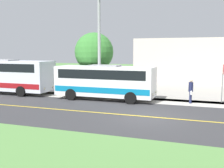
# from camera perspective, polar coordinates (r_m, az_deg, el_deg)

# --- Properties ---
(ground_plane) EXTENTS (120.00, 120.00, 0.00)m
(ground_plane) POSITION_cam_1_polar(r_m,az_deg,el_deg) (15.91, 7.69, -7.01)
(ground_plane) COLOR #548442
(road_surface) EXTENTS (8.00, 100.00, 0.01)m
(road_surface) POSITION_cam_1_polar(r_m,az_deg,el_deg) (15.91, 7.69, -6.99)
(road_surface) COLOR #333335
(road_surface) RESTS_ON ground
(sidewalk) EXTENTS (2.40, 100.00, 0.01)m
(sidewalk) POSITION_cam_1_polar(r_m,az_deg,el_deg) (20.92, 10.55, -3.64)
(sidewalk) COLOR #B2ADA3
(sidewalk) RESTS_ON ground
(parking_lot_surface) EXTENTS (14.00, 36.00, 0.01)m
(parking_lot_surface) POSITION_cam_1_polar(r_m,az_deg,el_deg) (27.80, 18.94, -1.25)
(parking_lot_surface) COLOR #9E9991
(parking_lot_surface) RESTS_ON ground
(road_centre_line) EXTENTS (0.16, 100.00, 0.00)m
(road_centre_line) POSITION_cam_1_polar(r_m,az_deg,el_deg) (15.91, 7.69, -6.98)
(road_centre_line) COLOR gold
(road_centre_line) RESTS_ON ground
(shuttle_bus_front) EXTENTS (2.60, 7.99, 2.77)m
(shuttle_bus_front) POSITION_cam_1_polar(r_m,az_deg,el_deg) (21.09, -1.53, 0.76)
(shuttle_bus_front) COLOR white
(shuttle_bus_front) RESTS_ON ground
(transit_bus_rear) EXTENTS (2.77, 10.26, 3.10)m
(transit_bus_rear) POSITION_cam_1_polar(r_m,az_deg,el_deg) (26.60, -22.78, 1.91)
(transit_bus_rear) COLOR silver
(transit_bus_rear) RESTS_ON ground
(pedestrian_with_bags) EXTENTS (0.72, 0.34, 1.81)m
(pedestrian_with_bags) POSITION_cam_1_polar(r_m,az_deg,el_deg) (20.49, 16.60, -1.28)
(pedestrian_with_bags) COLOR #1E2347
(pedestrian_with_bags) RESTS_ON ground
(stop_sign) EXTENTS (0.76, 0.07, 2.88)m
(stop_sign) POSITION_cam_1_polar(r_m,az_deg,el_deg) (21.36, 22.76, 1.46)
(stop_sign) COLOR slate
(stop_sign) RESTS_ON ground
(street_light_pole) EXTENTS (1.97, 0.24, 8.46)m
(street_light_pole) POSITION_cam_1_polar(r_m,az_deg,el_deg) (21.61, -2.90, 9.17)
(street_light_pole) COLOR #9E9EA3
(street_light_pole) RESTS_ON ground
(tree_curbside) EXTENTS (3.55, 3.55, 5.55)m
(tree_curbside) POSITION_cam_1_polar(r_m,az_deg,el_deg) (24.48, -3.88, 6.86)
(tree_curbside) COLOR brown
(tree_curbside) RESTS_ON ground
(commercial_building) EXTENTS (10.00, 20.74, 5.36)m
(commercial_building) POSITION_cam_1_polar(r_m,az_deg,el_deg) (36.61, 22.63, 4.73)
(commercial_building) COLOR beige
(commercial_building) RESTS_ON ground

